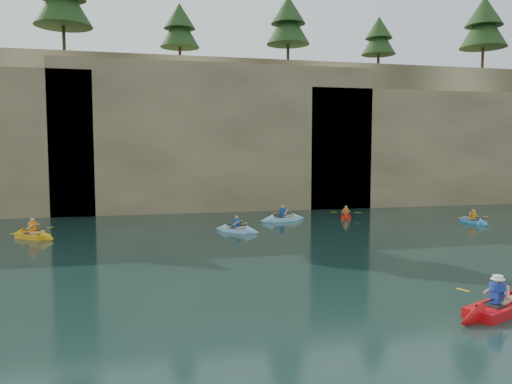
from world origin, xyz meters
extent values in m
plane|color=black|center=(0.00, 0.00, 0.00)|extent=(160.00, 160.00, 0.00)
cube|color=tan|center=(0.00, 30.00, 6.00)|extent=(70.00, 16.00, 12.00)
cube|color=#96875B|center=(2.00, 22.60, 5.70)|extent=(24.00, 2.40, 11.40)
cube|color=#96875B|center=(22.00, 22.60, 4.92)|extent=(26.00, 2.40, 9.84)
cube|color=black|center=(-4.00, 21.95, 1.60)|extent=(3.50, 1.00, 3.20)
cube|color=black|center=(10.00, 21.95, 2.25)|extent=(5.00, 1.00, 4.50)
cube|color=red|center=(6.00, -3.00, 0.17)|extent=(3.02, 1.98, 0.33)
cone|color=red|center=(4.75, -3.54, 0.17)|extent=(1.28, 1.20, 0.87)
cube|color=black|center=(5.86, -3.06, 0.30)|extent=(0.72, 0.72, 0.04)
cube|color=#1B3197|center=(6.00, -3.00, 0.62)|extent=(0.44, 0.37, 0.55)
sphere|color=tan|center=(6.00, -3.00, 1.02)|extent=(0.23, 0.23, 0.23)
cylinder|color=black|center=(6.00, -3.00, 0.47)|extent=(2.14, 0.95, 0.04)
cube|color=yellow|center=(5.58, -2.03, 0.47)|extent=(0.24, 0.42, 0.02)
cylinder|color=white|center=(6.00, -3.00, 1.06)|extent=(0.40, 0.40, 0.11)
cube|color=#88C1E3|center=(1.41, 12.60, 0.13)|extent=(2.18, 2.11, 0.26)
cone|color=#88C1E3|center=(2.19, 11.86, 0.13)|extent=(1.07, 1.07, 0.71)
cone|color=#88C1E3|center=(0.62, 13.34, 0.13)|extent=(1.07, 1.07, 0.71)
cube|color=black|center=(1.30, 12.70, 0.23)|extent=(0.70, 0.70, 0.04)
cube|color=navy|center=(1.41, 12.60, 0.50)|extent=(0.38, 0.37, 0.47)
sphere|color=tan|center=(1.41, 12.60, 0.85)|extent=(0.20, 0.20, 0.20)
cylinder|color=black|center=(1.41, 12.60, 0.40)|extent=(1.55, 1.46, 0.04)
cube|color=yellow|center=(2.06, 13.29, 0.40)|extent=(0.35, 0.36, 0.02)
cube|color=yellow|center=(0.76, 11.91, 0.40)|extent=(0.35, 0.36, 0.02)
cube|color=red|center=(9.87, 16.71, 0.11)|extent=(1.46, 2.26, 0.23)
cone|color=red|center=(10.27, 17.65, 0.11)|extent=(0.88, 0.95, 0.63)
cone|color=red|center=(9.47, 15.77, 0.11)|extent=(0.88, 0.95, 0.63)
cube|color=black|center=(9.81, 16.57, 0.20)|extent=(0.58, 0.66, 0.04)
cube|color=orange|center=(9.87, 16.71, 0.44)|extent=(0.28, 0.33, 0.42)
sphere|color=tan|center=(9.87, 16.71, 0.74)|extent=(0.18, 0.18, 0.18)
cylinder|color=black|center=(9.87, 16.71, 0.37)|extent=(0.76, 1.72, 0.04)
cube|color=yellow|center=(9.11, 17.03, 0.37)|extent=(0.42, 0.24, 0.02)
cube|color=yellow|center=(10.63, 16.38, 0.37)|extent=(0.42, 0.24, 0.02)
cube|color=orange|center=(-9.52, 13.10, 0.15)|extent=(2.47, 2.32, 0.30)
cone|color=orange|center=(-8.63, 12.31, 0.15)|extent=(1.21, 1.21, 0.82)
cone|color=orange|center=(-10.42, 13.89, 0.15)|extent=(1.21, 1.21, 0.82)
cube|color=black|center=(-9.63, 13.20, 0.27)|extent=(0.75, 0.75, 0.04)
cube|color=orange|center=(-9.52, 13.10, 0.59)|extent=(0.44, 0.43, 0.55)
sphere|color=tan|center=(-9.52, 13.10, 0.98)|extent=(0.23, 0.23, 0.23)
cylinder|color=black|center=(-9.52, 13.10, 0.44)|extent=(1.83, 1.63, 0.04)
cube|color=yellow|center=(-8.79, 13.93, 0.44)|extent=(0.34, 0.37, 0.02)
cube|color=yellow|center=(-10.26, 12.27, 0.44)|extent=(0.34, 0.37, 0.02)
cube|color=#8BC9E8|center=(5.18, 16.17, 0.14)|extent=(2.73, 1.44, 0.29)
cone|color=#8BC9E8|center=(6.37, 16.48, 0.14)|extent=(1.09, 0.98, 0.78)
cone|color=#8BC9E8|center=(3.99, 15.87, 0.14)|extent=(1.09, 0.98, 0.78)
cube|color=black|center=(5.04, 16.14, 0.26)|extent=(0.65, 0.61, 0.04)
cube|color=navy|center=(5.18, 16.17, 0.56)|extent=(0.40, 0.31, 0.52)
sphere|color=tan|center=(5.18, 16.17, 0.93)|extent=(0.22, 0.22, 0.22)
cylinder|color=black|center=(5.18, 16.17, 0.43)|extent=(2.24, 0.61, 0.04)
cube|color=yellow|center=(4.92, 17.19, 0.43)|extent=(0.18, 0.43, 0.02)
cube|color=yellow|center=(5.44, 15.15, 0.43)|extent=(0.18, 0.43, 0.02)
cube|color=#44A7E7|center=(16.83, 12.55, 0.12)|extent=(0.74, 2.40, 0.24)
cone|color=#44A7E7|center=(16.85, 13.67, 0.12)|extent=(0.68, 0.86, 0.66)
cone|color=#44A7E7|center=(16.80, 11.43, 0.12)|extent=(0.68, 0.86, 0.66)
cube|color=black|center=(16.83, 12.40, 0.21)|extent=(0.43, 0.56, 0.04)
cube|color=orange|center=(16.83, 12.55, 0.47)|extent=(0.20, 0.31, 0.44)
sphere|color=tan|center=(16.83, 12.55, 0.79)|extent=(0.19, 0.19, 0.19)
cylinder|color=black|center=(16.83, 12.55, 0.38)|extent=(0.08, 1.96, 0.04)
cube|color=yellow|center=(15.95, 12.57, 0.38)|extent=(0.42, 0.09, 0.02)
cube|color=yellow|center=(17.71, 12.53, 0.38)|extent=(0.42, 0.09, 0.02)
camera|label=1|loc=(-3.96, -15.06, 4.78)|focal=35.00mm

